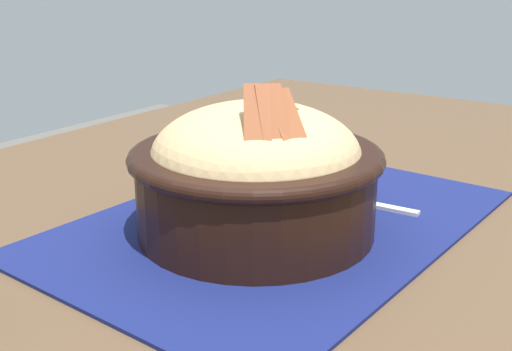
# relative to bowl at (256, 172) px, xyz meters

# --- Properties ---
(table) EXTENTS (1.29, 0.85, 0.77)m
(table) POSITION_rel_bowl_xyz_m (0.03, -0.01, -0.13)
(table) COLOR #4C3826
(table) RESTS_ON ground_plane
(placemat) EXTENTS (0.42, 0.30, 0.00)m
(placemat) POSITION_rel_bowl_xyz_m (0.03, -0.00, -0.05)
(placemat) COLOR #11194C
(placemat) RESTS_ON table
(bowl) EXTENTS (0.24, 0.24, 0.13)m
(bowl) POSITION_rel_bowl_xyz_m (0.00, 0.00, 0.00)
(bowl) COLOR black
(bowl) RESTS_ON placemat
(fork) EXTENTS (0.02, 0.13, 0.00)m
(fork) POSITION_rel_bowl_xyz_m (0.11, -0.03, -0.05)
(fork) COLOR silver
(fork) RESTS_ON placemat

